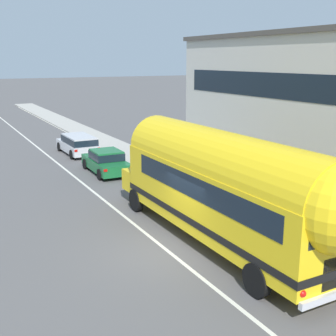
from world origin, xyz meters
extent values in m
plane|color=#565454|center=(0.00, 0.00, 0.00)|extent=(300.00, 300.00, 0.00)
cube|color=silver|center=(0.00, 12.00, 0.00)|extent=(0.14, 80.00, 0.01)
cube|color=silver|center=(3.86, 12.00, 0.00)|extent=(0.12, 80.00, 0.01)
cube|color=#ADA89E|center=(5.13, 10.00, 0.07)|extent=(2.54, 90.00, 0.15)
cube|color=black|center=(7.65, 1.25, 1.80)|extent=(0.08, 19.16, 1.20)
cube|color=black|center=(7.65, 1.25, 5.30)|extent=(0.08, 19.16, 1.20)
cube|color=yellow|center=(1.94, -0.35, 1.75)|extent=(2.55, 10.17, 2.30)
cylinder|color=yellow|center=(1.94, -0.35, 2.90)|extent=(2.50, 10.07, 2.45)
cube|color=yellow|center=(1.91, 5.38, 1.07)|extent=(2.27, 1.31, 0.95)
cube|color=black|center=(1.94, -0.35, 1.10)|extent=(2.59, 10.21, 0.24)
cube|color=black|center=(1.94, -0.65, 2.35)|extent=(2.57, 8.37, 0.76)
cube|color=black|center=(1.96, -5.40, 1.15)|extent=(0.80, 0.06, 0.90)
cube|color=silver|center=(1.96, -5.49, 0.55)|extent=(2.34, 0.15, 0.20)
sphere|color=red|center=(0.91, -5.42, 0.85)|extent=(0.20, 0.20, 0.20)
cube|color=black|center=(1.91, 4.78, 2.40)|extent=(2.14, 0.11, 0.96)
cube|color=silver|center=(1.90, 6.07, 0.95)|extent=(0.90, 0.10, 0.56)
cylinder|color=black|center=(0.74, 4.32, 0.50)|extent=(0.27, 1.00, 1.00)
cylinder|color=black|center=(3.08, 4.34, 0.50)|extent=(0.27, 1.00, 1.00)
cylinder|color=black|center=(0.78, -3.84, 0.50)|extent=(0.27, 1.00, 1.00)
cylinder|color=black|center=(3.12, -3.83, 0.50)|extent=(0.27, 1.00, 1.00)
cube|color=#196633|center=(1.93, 11.33, 0.52)|extent=(1.85, 4.27, 0.60)
cube|color=#196633|center=(1.93, 11.21, 1.09)|extent=(1.60, 1.92, 0.55)
cube|color=black|center=(1.93, 11.21, 1.06)|extent=(1.66, 1.96, 0.43)
cube|color=red|center=(1.13, 9.22, 0.70)|extent=(0.20, 0.04, 0.14)
cube|color=red|center=(2.64, 9.19, 0.70)|extent=(0.20, 0.04, 0.14)
cylinder|color=black|center=(1.13, 12.77, 0.32)|extent=(0.22, 0.64, 0.64)
cylinder|color=black|center=(2.80, 12.73, 0.32)|extent=(0.22, 0.64, 0.64)
cylinder|color=black|center=(1.06, 9.94, 0.32)|extent=(0.22, 0.64, 0.64)
cylinder|color=black|center=(2.73, 9.90, 0.32)|extent=(0.22, 0.64, 0.64)
cube|color=silver|center=(2.02, 17.36, 0.52)|extent=(1.85, 4.52, 0.60)
cube|color=silver|center=(2.02, 16.89, 1.09)|extent=(1.64, 3.26, 0.55)
cube|color=black|center=(2.02, 16.89, 1.06)|extent=(1.70, 3.31, 0.43)
cube|color=red|center=(1.25, 15.09, 0.70)|extent=(0.20, 0.04, 0.14)
cube|color=red|center=(2.82, 15.11, 0.70)|extent=(0.20, 0.04, 0.14)
cylinder|color=black|center=(1.13, 18.90, 0.32)|extent=(0.21, 0.64, 0.64)
cylinder|color=black|center=(2.87, 18.92, 0.32)|extent=(0.21, 0.64, 0.64)
cylinder|color=black|center=(1.16, 15.80, 0.32)|extent=(0.21, 0.64, 0.64)
cylinder|color=black|center=(2.90, 15.82, 0.32)|extent=(0.21, 0.64, 0.64)
camera|label=1|loc=(-6.66, -12.51, 6.50)|focal=46.93mm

